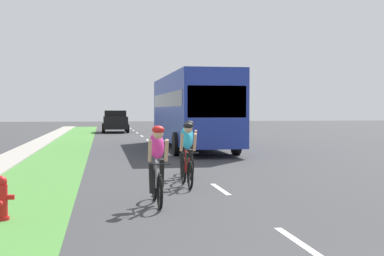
{
  "coord_description": "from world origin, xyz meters",
  "views": [
    {
      "loc": [
        -2.74,
        -3.55,
        1.89
      ],
      "look_at": [
        0.84,
        17.78,
        1.13
      ],
      "focal_mm": 49.92,
      "sensor_mm": 36.0,
      "label": 1
    }
  ],
  "objects_px": {
    "fire_hydrant_red": "(1,198)",
    "bus_blue": "(192,107)",
    "suv_black": "(115,121)",
    "cyclist_lead": "(157,164)",
    "cyclist_distant": "(188,148)",
    "cyclist_trailing": "(187,153)"
  },
  "relations": [
    {
      "from": "fire_hydrant_red",
      "to": "bus_blue",
      "type": "height_order",
      "value": "bus_blue"
    },
    {
      "from": "suv_black",
      "to": "fire_hydrant_red",
      "type": "bearing_deg",
      "value": -94.52
    },
    {
      "from": "cyclist_lead",
      "to": "bus_blue",
      "type": "bearing_deg",
      "value": 77.93
    },
    {
      "from": "fire_hydrant_red",
      "to": "suv_black",
      "type": "xyz_separation_m",
      "value": [
        2.75,
        34.73,
        0.58
      ]
    },
    {
      "from": "cyclist_distant",
      "to": "bus_blue",
      "type": "distance_m",
      "value": 10.75
    },
    {
      "from": "bus_blue",
      "to": "suv_black",
      "type": "bearing_deg",
      "value": 99.62
    },
    {
      "from": "fire_hydrant_red",
      "to": "cyclist_distant",
      "type": "bearing_deg",
      "value": 52.45
    },
    {
      "from": "cyclist_lead",
      "to": "cyclist_distant",
      "type": "distance_m",
      "value": 4.54
    },
    {
      "from": "suv_black",
      "to": "cyclist_lead",
      "type": "bearing_deg",
      "value": -89.96
    },
    {
      "from": "fire_hydrant_red",
      "to": "suv_black",
      "type": "distance_m",
      "value": 34.84
    },
    {
      "from": "cyclist_lead",
      "to": "suv_black",
      "type": "distance_m",
      "value": 33.75
    },
    {
      "from": "cyclist_lead",
      "to": "cyclist_trailing",
      "type": "xyz_separation_m",
      "value": [
        0.97,
        2.41,
        0.0
      ]
    },
    {
      "from": "bus_blue",
      "to": "suv_black",
      "type": "distance_m",
      "value": 19.18
    },
    {
      "from": "cyclist_trailing",
      "to": "cyclist_distant",
      "type": "height_order",
      "value": "same"
    },
    {
      "from": "bus_blue",
      "to": "suv_black",
      "type": "xyz_separation_m",
      "value": [
        -3.2,
        18.88,
        -1.03
      ]
    },
    {
      "from": "cyclist_lead",
      "to": "suv_black",
      "type": "height_order",
      "value": "suv_black"
    },
    {
      "from": "cyclist_trailing",
      "to": "bus_blue",
      "type": "height_order",
      "value": "bus_blue"
    },
    {
      "from": "bus_blue",
      "to": "suv_black",
      "type": "height_order",
      "value": "bus_blue"
    },
    {
      "from": "fire_hydrant_red",
      "to": "cyclist_distant",
      "type": "height_order",
      "value": "cyclist_distant"
    },
    {
      "from": "cyclist_trailing",
      "to": "bus_blue",
      "type": "distance_m",
      "value": 12.71
    },
    {
      "from": "fire_hydrant_red",
      "to": "cyclist_distant",
      "type": "relative_size",
      "value": 0.44
    },
    {
      "from": "suv_black",
      "to": "cyclist_trailing",
      "type": "bearing_deg",
      "value": -88.18
    }
  ]
}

